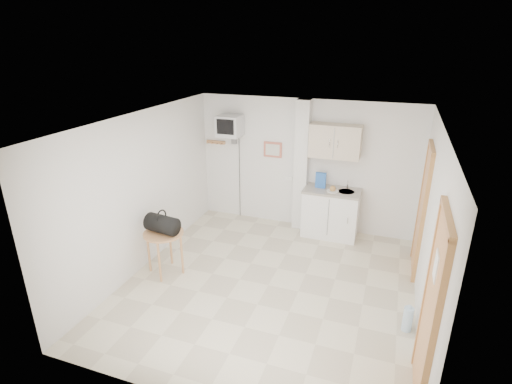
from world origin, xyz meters
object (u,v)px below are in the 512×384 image
(round_table, at_px, (164,238))
(duffel_bag, at_px, (162,224))
(crt_television, at_px, (230,126))
(water_bottle, at_px, (408,319))

(round_table, relative_size, duffel_bag, 1.31)
(crt_television, relative_size, duffel_bag, 3.95)
(round_table, distance_m, water_bottle, 3.66)
(duffel_bag, bearing_deg, crt_television, 92.90)
(crt_television, bearing_deg, duffel_bag, -95.25)
(crt_television, height_order, round_table, crt_television)
(crt_television, xyz_separation_m, water_bottle, (3.43, -2.37, -1.77))
(crt_television, bearing_deg, round_table, -95.16)
(crt_television, distance_m, round_table, 2.59)
(duffel_bag, bearing_deg, round_table, 48.80)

